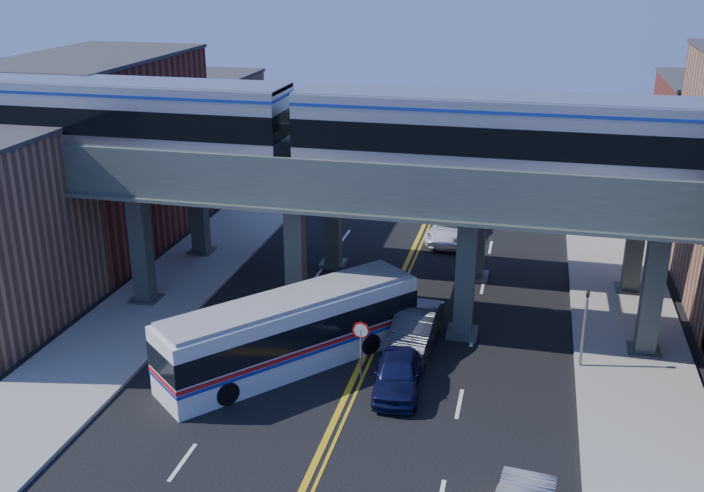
{
  "coord_description": "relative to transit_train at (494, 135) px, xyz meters",
  "views": [
    {
      "loc": [
        6.51,
        -24.94,
        16.61
      ],
      "look_at": [
        -0.71,
        5.67,
        4.86
      ],
      "focal_mm": 40.0,
      "sensor_mm": 36.0,
      "label": 1
    }
  ],
  "objects": [
    {
      "name": "ground",
      "position": [
        -4.87,
        -8.0,
        -9.47
      ],
      "size": [
        120.0,
        120.0,
        0.0
      ],
      "primitive_type": "plane",
      "color": "black",
      "rests_on": "ground"
    },
    {
      "name": "stop_sign",
      "position": [
        -4.57,
        -5.0,
        -7.71
      ],
      "size": [
        0.76,
        0.09,
        2.63
      ],
      "color": "slate",
      "rests_on": "ground"
    },
    {
      "name": "transit_train",
      "position": [
        0.0,
        0.0,
        0.0
      ],
      "size": [
        52.29,
        3.28,
        3.83
      ],
      "color": "black",
      "rests_on": "elevated_viaduct_near"
    },
    {
      "name": "car_lane_d",
      "position": [
        -2.55,
        17.32,
        -8.61
      ],
      "size": [
        2.91,
        6.1,
        1.72
      ],
      "primitive_type": "imported",
      "rotation": [
        0.0,
        0.0,
        0.09
      ],
      "color": "#9A9B9F",
      "rests_on": "ground"
    },
    {
      "name": "sidewalk_west",
      "position": [
        -16.37,
        2.0,
        -9.39
      ],
      "size": [
        5.0,
        70.0,
        0.16
      ],
      "primitive_type": "cube",
      "color": "gray",
      "rests_on": "ground"
    },
    {
      "name": "elevated_viaduct_far",
      "position": [
        -4.87,
        7.0,
        -3.0
      ],
      "size": [
        52.0,
        3.6,
        7.4
      ],
      "color": "#3C4541",
      "rests_on": "ground"
    },
    {
      "name": "elevated_viaduct_near",
      "position": [
        -4.87,
        0.0,
        -3.0
      ],
      "size": [
        52.0,
        3.6,
        7.4
      ],
      "color": "#3C4541",
      "rests_on": "ground"
    },
    {
      "name": "building_west_c",
      "position": [
        -23.37,
        21.0,
        -5.47
      ],
      "size": [
        8.0,
        10.0,
        8.0
      ],
      "primitive_type": "cube",
      "color": "#A06C53",
      "rests_on": "ground"
    },
    {
      "name": "building_west_b",
      "position": [
        -23.37,
        8.0,
        -3.97
      ],
      "size": [
        8.0,
        14.0,
        11.0
      ],
      "primitive_type": "cube",
      "color": "maroon",
      "rests_on": "ground"
    },
    {
      "name": "car_lane_b",
      "position": [
        -2.87,
        -1.57,
        -8.62
      ],
      "size": [
        2.09,
        5.28,
        1.71
      ],
      "primitive_type": "imported",
      "rotation": [
        0.0,
        0.0,
        -0.05
      ],
      "color": "#2A2B2C",
      "rests_on": "ground"
    },
    {
      "name": "sidewalk_east",
      "position": [
        6.63,
        2.0,
        -9.39
      ],
      "size": [
        5.0,
        70.0,
        0.16
      ],
      "primitive_type": "cube",
      "color": "gray",
      "rests_on": "ground"
    },
    {
      "name": "traffic_signal",
      "position": [
        4.33,
        -2.0,
        -7.17
      ],
      "size": [
        0.15,
        0.18,
        4.1
      ],
      "color": "slate",
      "rests_on": "ground"
    },
    {
      "name": "car_lane_c",
      "position": [
        -2.86,
        12.79,
        -8.75
      ],
      "size": [
        3.0,
        5.45,
        1.45
      ],
      "primitive_type": "imported",
      "rotation": [
        0.0,
        0.0,
        -0.12
      ],
      "color": "white",
      "rests_on": "ground"
    },
    {
      "name": "transit_bus",
      "position": [
        -7.72,
        -4.48,
        -7.91
      ],
      "size": [
        9.62,
        10.64,
        3.03
      ],
      "rotation": [
        0.0,
        0.0,
        0.86
      ],
      "color": "silver",
      "rests_on": "ground"
    },
    {
      "name": "car_lane_a",
      "position": [
        -2.94,
        -5.45,
        -8.7
      ],
      "size": [
        2.19,
        4.65,
        1.54
      ],
      "primitive_type": "imported",
      "rotation": [
        0.0,
        0.0,
        0.08
      ],
      "color": "#0F1339",
      "rests_on": "ground"
    }
  ]
}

